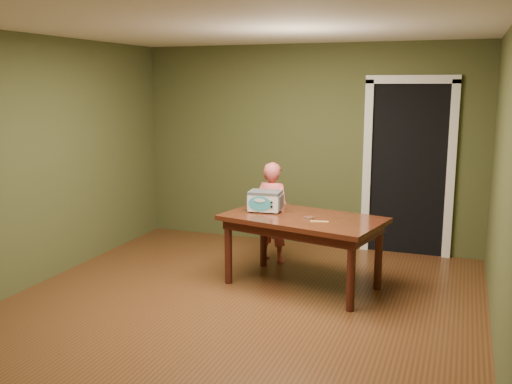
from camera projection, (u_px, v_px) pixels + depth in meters
floor at (234, 311)px, 5.34m from camera, size 5.00×5.00×0.00m
room_shell at (233, 129)px, 5.03m from camera, size 4.52×5.02×2.61m
doorway at (410, 167)px, 7.27m from camera, size 1.10×0.66×2.25m
dining_table at (303, 226)px, 5.89m from camera, size 1.76×1.23×0.75m
toy_oven at (265, 200)px, 6.09m from camera, size 0.38×0.28×0.22m
baking_pan at (309, 218)px, 5.78m from camera, size 0.10×0.10×0.02m
spatula at (319, 221)px, 5.65m from camera, size 0.18×0.06×0.01m
child at (272, 212)px, 6.75m from camera, size 0.48×0.36×1.20m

